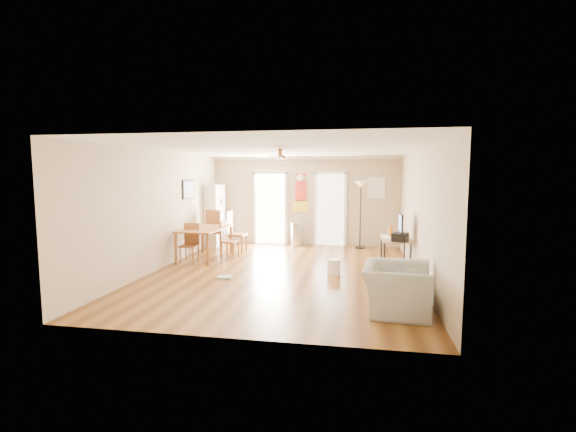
% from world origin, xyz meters
% --- Properties ---
extents(floor, '(7.00, 7.00, 0.00)m').
position_xyz_m(floor, '(0.00, 0.00, 0.00)').
color(floor, brown).
rests_on(floor, ground).
extents(ceiling, '(5.50, 7.00, 0.00)m').
position_xyz_m(ceiling, '(0.00, 0.00, 2.60)').
color(ceiling, silver).
rests_on(ceiling, floor).
extents(wall_back, '(5.50, 0.04, 2.60)m').
position_xyz_m(wall_back, '(0.00, 3.50, 1.30)').
color(wall_back, beige).
rests_on(wall_back, floor).
extents(wall_front, '(5.50, 0.04, 2.60)m').
position_xyz_m(wall_front, '(0.00, -3.50, 1.30)').
color(wall_front, beige).
rests_on(wall_front, floor).
extents(wall_left, '(0.04, 7.00, 2.60)m').
position_xyz_m(wall_left, '(-2.75, 0.00, 1.30)').
color(wall_left, beige).
rests_on(wall_left, floor).
extents(wall_right, '(0.04, 7.00, 2.60)m').
position_xyz_m(wall_right, '(2.75, 0.00, 1.30)').
color(wall_right, beige).
rests_on(wall_right, floor).
extents(crown_molding, '(5.50, 7.00, 0.08)m').
position_xyz_m(crown_molding, '(0.00, 0.00, 2.56)').
color(crown_molding, white).
rests_on(crown_molding, wall_back).
extents(kitchen_doorway, '(0.90, 0.10, 2.10)m').
position_xyz_m(kitchen_doorway, '(-1.05, 3.48, 1.05)').
color(kitchen_doorway, white).
rests_on(kitchen_doorway, wall_back).
extents(bathroom_doorway, '(0.80, 0.10, 2.10)m').
position_xyz_m(bathroom_doorway, '(0.75, 3.48, 1.05)').
color(bathroom_doorway, white).
rests_on(bathroom_doorway, wall_back).
extents(wall_decal, '(0.46, 0.03, 1.10)m').
position_xyz_m(wall_decal, '(-0.13, 3.48, 1.55)').
color(wall_decal, red).
rests_on(wall_decal, wall_back).
extents(ac_grille, '(0.50, 0.04, 0.60)m').
position_xyz_m(ac_grille, '(2.05, 3.47, 1.70)').
color(ac_grille, white).
rests_on(ac_grille, wall_back).
extents(framed_poster, '(0.04, 0.66, 0.48)m').
position_xyz_m(framed_poster, '(-2.73, 1.40, 1.70)').
color(framed_poster, black).
rests_on(framed_poster, wall_left).
extents(ceiling_fan, '(1.24, 1.24, 0.20)m').
position_xyz_m(ceiling_fan, '(0.00, -0.30, 2.43)').
color(ceiling_fan, '#593819').
rests_on(ceiling_fan, ceiling).
extents(bookshelf, '(0.60, 0.88, 1.78)m').
position_xyz_m(bookshelf, '(-2.55, 2.81, 0.89)').
color(bookshelf, silver).
rests_on(bookshelf, floor).
extents(dining_table, '(1.02, 1.60, 0.77)m').
position_xyz_m(dining_table, '(-2.15, 1.01, 0.39)').
color(dining_table, '#A86236').
rests_on(dining_table, floor).
extents(dining_chair_right_a, '(0.47, 0.47, 1.12)m').
position_xyz_m(dining_chair_right_a, '(-1.60, 1.85, 0.56)').
color(dining_chair_right_a, '#925D2F').
rests_on(dining_chair_right_a, floor).
extents(dining_chair_right_b, '(0.41, 0.41, 0.91)m').
position_xyz_m(dining_chair_right_b, '(-1.60, 1.28, 0.46)').
color(dining_chair_right_b, '#A56935').
rests_on(dining_chair_right_b, floor).
extents(dining_chair_near, '(0.38, 0.38, 0.92)m').
position_xyz_m(dining_chair_near, '(-2.35, 0.53, 0.46)').
color(dining_chair_near, olive).
rests_on(dining_chair_near, floor).
extents(dining_chair_far, '(0.53, 0.53, 1.11)m').
position_xyz_m(dining_chair_far, '(-2.30, 2.27, 0.56)').
color(dining_chair_far, olive).
rests_on(dining_chair_far, floor).
extents(trash_can, '(0.32, 0.32, 0.67)m').
position_xyz_m(trash_can, '(-0.22, 3.24, 0.33)').
color(trash_can, silver).
rests_on(trash_can, floor).
extents(torchiere_lamp, '(0.43, 0.43, 1.90)m').
position_xyz_m(torchiere_lamp, '(1.62, 3.16, 0.95)').
color(torchiere_lamp, black).
rests_on(torchiere_lamp, floor).
extents(computer_desk, '(0.62, 1.24, 0.66)m').
position_xyz_m(computer_desk, '(2.39, 0.95, 0.33)').
color(computer_desk, '#A17957').
rests_on(computer_desk, floor).
extents(imac, '(0.27, 0.61, 0.57)m').
position_xyz_m(imac, '(2.47, 0.64, 0.95)').
color(imac, black).
rests_on(imac, computer_desk).
extents(keyboard, '(0.23, 0.47, 0.02)m').
position_xyz_m(keyboard, '(2.20, 1.01, 0.67)').
color(keyboard, white).
rests_on(keyboard, computer_desk).
extents(printer, '(0.40, 0.43, 0.18)m').
position_xyz_m(printer, '(2.45, 0.51, 0.75)').
color(printer, black).
rests_on(printer, computer_desk).
extents(orange_bottle, '(0.10, 0.10, 0.24)m').
position_xyz_m(orange_bottle, '(2.30, 1.21, 0.78)').
color(orange_bottle, orange).
rests_on(orange_bottle, computer_desk).
extents(wastebasket_a, '(0.35, 0.35, 0.32)m').
position_xyz_m(wastebasket_a, '(1.08, 0.00, 0.16)').
color(wastebasket_a, white).
rests_on(wastebasket_a, floor).
extents(floor_cloth, '(0.30, 0.25, 0.04)m').
position_xyz_m(floor_cloth, '(-1.07, -0.69, 0.02)').
color(floor_cloth, '#999A94').
rests_on(floor_cloth, floor).
extents(armchair, '(1.09, 1.21, 0.72)m').
position_xyz_m(armchair, '(2.15, -2.11, 0.36)').
color(armchair, '#959691').
rests_on(armchair, floor).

